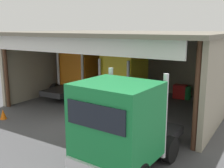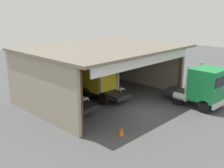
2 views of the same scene
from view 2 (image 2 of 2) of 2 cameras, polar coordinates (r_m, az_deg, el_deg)
The scene contains 8 objects.
ground_plane at distance 21.22m, azimuth 6.36°, elevation -5.85°, with size 80.00×80.00×0.00m, color #4C4C4F.
workshop_shed at distance 23.76m, azimuth -3.61°, elevation 5.01°, with size 13.04×10.37×4.77m.
truck_orange_center_right_bay at distance 21.52m, azimuth -11.22°, elevation -0.57°, with size 2.75×5.18×3.57m.
truck_yellow_center_left_bay at distance 23.59m, azimuth -2.41°, elevation 1.28°, with size 2.49×4.52×3.55m.
truck_green_left_bay at distance 22.73m, azimuth 19.12°, elevation -0.59°, with size 2.75×5.17×3.53m.
oil_drum at distance 28.52m, azimuth -2.27°, elevation 0.95°, with size 0.58×0.58×0.93m, color #197233.
tool_cart at distance 28.20m, azimuth -2.97°, elevation 0.84°, with size 0.90×0.60×1.00m, color red.
traffic_cone at distance 17.25m, azimuth 2.05°, elevation -10.10°, with size 0.36×0.36×0.56m, color orange.
Camera 2 is at (-15.68, -11.94, 7.87)m, focal length 42.37 mm.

